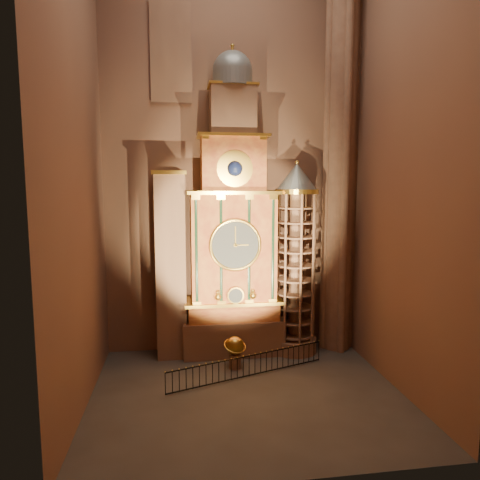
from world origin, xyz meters
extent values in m
plane|color=#383330|center=(0.00, 0.00, 0.00)|extent=(14.00, 14.00, 0.00)
plane|color=#876048|center=(0.00, 6.00, 11.00)|extent=(22.00, 0.00, 22.00)
plane|color=#876048|center=(-7.00, 0.00, 11.00)|extent=(0.00, 22.00, 22.00)
plane|color=#876048|center=(7.00, 0.00, 11.00)|extent=(0.00, 22.00, 22.00)
cube|color=#8C634C|center=(0.00, 5.00, 1.00)|extent=(5.60, 2.20, 2.00)
cube|color=maroon|center=(0.00, 5.00, 2.50)|extent=(5.00, 2.00, 1.00)
cube|color=gold|center=(0.00, 4.95, 3.05)|extent=(5.40, 2.30, 0.18)
cube|color=maroon|center=(0.00, 5.00, 6.00)|extent=(4.60, 2.00, 6.00)
cylinder|color=black|center=(-2.05, 4.14, 6.00)|extent=(0.32, 0.32, 5.60)
cylinder|color=black|center=(-0.75, 4.14, 6.00)|extent=(0.32, 0.32, 5.60)
cylinder|color=black|center=(0.75, 4.14, 6.00)|extent=(0.32, 0.32, 5.60)
cylinder|color=black|center=(2.05, 4.14, 6.00)|extent=(0.32, 0.32, 5.60)
cube|color=gold|center=(0.00, 4.95, 9.05)|extent=(5.00, 2.25, 0.18)
cylinder|color=#2D3033|center=(0.00, 3.99, 6.30)|extent=(2.60, 0.12, 2.60)
torus|color=gold|center=(0.00, 3.94, 6.30)|extent=(2.80, 0.16, 2.80)
cylinder|color=gold|center=(0.00, 3.84, 3.60)|extent=(0.90, 0.10, 0.90)
sphere|color=gold|center=(-0.95, 3.89, 3.55)|extent=(0.36, 0.36, 0.36)
sphere|color=gold|center=(0.95, 3.89, 3.55)|extent=(0.36, 0.36, 0.36)
cube|color=maroon|center=(0.00, 5.00, 10.50)|extent=(3.40, 1.80, 3.00)
sphere|color=#0B103B|center=(0.00, 4.09, 10.30)|extent=(0.80, 0.80, 0.80)
cube|color=gold|center=(0.00, 4.95, 12.05)|extent=(3.80, 2.00, 0.15)
cube|color=#8C634C|center=(0.00, 5.00, 13.30)|extent=(2.40, 1.60, 2.60)
sphere|color=slate|center=(0.00, 5.00, 15.40)|extent=(2.10, 2.10, 2.10)
cylinder|color=gold|center=(0.00, 5.00, 16.30)|extent=(0.14, 0.14, 0.80)
cube|color=#8C634C|center=(-3.40, 5.00, 5.00)|extent=(1.60, 1.40, 10.00)
cube|color=gold|center=(-3.40, 4.58, 3.00)|extent=(1.35, 0.10, 2.10)
cube|color=#491313|center=(-3.40, 4.52, 3.00)|extent=(1.05, 0.04, 1.75)
cube|color=gold|center=(-3.40, 4.58, 5.60)|extent=(1.35, 0.10, 2.10)
cube|color=#491313|center=(-3.40, 4.52, 5.60)|extent=(1.05, 0.04, 1.75)
cube|color=gold|center=(-3.40, 4.58, 8.20)|extent=(1.35, 0.10, 2.10)
cube|color=#491313|center=(-3.40, 4.52, 8.20)|extent=(1.05, 0.04, 1.75)
cube|color=gold|center=(-3.40, 5.00, 10.10)|extent=(1.80, 1.60, 0.20)
cylinder|color=#8C634C|center=(3.50, 4.70, 0.40)|extent=(2.50, 2.50, 0.80)
cylinder|color=#8C634C|center=(3.50, 4.70, 4.90)|extent=(0.70, 0.70, 8.20)
cylinder|color=gold|center=(3.50, 4.70, 9.10)|extent=(2.40, 2.40, 0.25)
cone|color=slate|center=(3.50, 4.70, 9.90)|extent=(2.30, 2.30, 1.50)
sphere|color=gold|center=(3.50, 4.70, 10.70)|extent=(0.20, 0.20, 0.20)
cylinder|color=#8C634C|center=(6.10, 5.00, 11.00)|extent=(1.60, 1.60, 22.00)
cylinder|color=#8C634C|center=(6.90, 5.00, 11.00)|extent=(0.44, 0.44, 22.00)
cylinder|color=#8C634C|center=(5.30, 5.00, 11.00)|extent=(0.44, 0.44, 22.00)
cylinder|color=#8C634C|center=(6.10, 5.80, 11.00)|extent=(0.44, 0.44, 22.00)
cylinder|color=#8C634C|center=(6.10, 4.20, 11.00)|extent=(0.44, 0.44, 22.00)
cube|color=navy|center=(-3.20, 5.94, 16.50)|extent=(2.00, 0.10, 5.00)
cube|color=#8C634C|center=(-3.20, 5.88, 16.50)|extent=(2.20, 0.06, 5.20)
cylinder|color=#8C634C|center=(-0.18, 2.84, 0.37)|extent=(0.63, 0.63, 0.73)
sphere|color=#AF8331|center=(-0.18, 2.84, 1.21)|extent=(0.94, 0.94, 0.94)
torus|color=#AF8331|center=(-0.18, 2.84, 1.21)|extent=(1.47, 1.43, 0.51)
cube|color=black|center=(0.38, 1.67, 1.09)|extent=(8.11, 2.84, 0.05)
cube|color=black|center=(0.38, 1.67, 0.09)|extent=(8.11, 2.84, 0.05)
camera|label=1|loc=(-2.98, -18.22, 9.29)|focal=32.00mm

